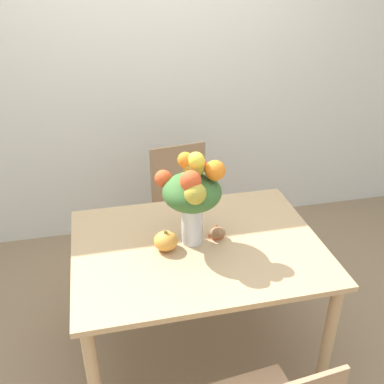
{
  "coord_description": "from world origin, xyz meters",
  "views": [
    {
      "loc": [
        -0.45,
        -1.85,
        2.1
      ],
      "look_at": [
        -0.02,
        0.03,
        1.04
      ],
      "focal_mm": 42.0,
      "sensor_mm": 36.0,
      "label": 1
    }
  ],
  "objects_px": {
    "pumpkin": "(166,241)",
    "dining_chair_near_window": "(185,209)",
    "turkey_figurine": "(217,231)",
    "flower_vase": "(192,193)"
  },
  "relations": [
    {
      "from": "pumpkin",
      "to": "dining_chair_near_window",
      "type": "relative_size",
      "value": 0.13
    },
    {
      "from": "flower_vase",
      "to": "dining_chair_near_window",
      "type": "relative_size",
      "value": 0.57
    },
    {
      "from": "flower_vase",
      "to": "pumpkin",
      "type": "relative_size",
      "value": 4.21
    },
    {
      "from": "pumpkin",
      "to": "turkey_figurine",
      "type": "relative_size",
      "value": 1.06
    },
    {
      "from": "pumpkin",
      "to": "dining_chair_near_window",
      "type": "bearing_deg",
      "value": 71.86
    },
    {
      "from": "dining_chair_near_window",
      "to": "turkey_figurine",
      "type": "bearing_deg",
      "value": -96.48
    },
    {
      "from": "turkey_figurine",
      "to": "flower_vase",
      "type": "bearing_deg",
      "value": -171.67
    },
    {
      "from": "flower_vase",
      "to": "dining_chair_near_window",
      "type": "height_order",
      "value": "flower_vase"
    },
    {
      "from": "pumpkin",
      "to": "dining_chair_near_window",
      "type": "xyz_separation_m",
      "value": [
        0.27,
        0.81,
        -0.32
      ]
    },
    {
      "from": "turkey_figurine",
      "to": "dining_chair_near_window",
      "type": "xyz_separation_m",
      "value": [
        -0.02,
        0.76,
        -0.31
      ]
    }
  ]
}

